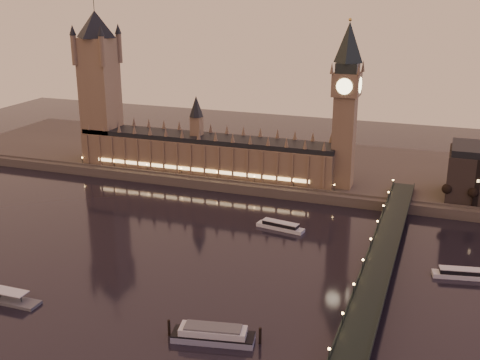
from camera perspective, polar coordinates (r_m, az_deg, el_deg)
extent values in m
plane|color=black|center=(298.60, -5.24, -7.52)|extent=(700.00, 700.00, 0.00)
cube|color=#423D35|center=(435.74, 7.52, 1.13)|extent=(560.00, 130.00, 6.00)
cube|color=brown|center=(411.75, -3.30, 2.29)|extent=(180.00, 26.00, 22.00)
cube|color=black|center=(408.53, -3.34, 3.99)|extent=(180.00, 22.00, 3.20)
cube|color=#FFCC7F|center=(401.56, -4.04, 0.97)|extent=(153.00, 0.25, 2.20)
cube|color=brown|center=(441.24, -13.07, 7.31)|extent=(22.00, 22.00, 88.00)
cone|color=black|center=(434.99, -13.58, 14.18)|extent=(31.68, 31.68, 18.00)
cylinder|color=black|center=(434.39, -13.73, 16.15)|extent=(0.44, 0.44, 12.00)
cube|color=brown|center=(381.21, 9.80, 3.57)|extent=(13.00, 13.00, 58.00)
cube|color=brown|center=(374.05, 10.09, 8.92)|extent=(16.00, 16.00, 14.00)
cylinder|color=#FFEAA5|center=(366.08, 9.86, 8.74)|extent=(9.60, 0.35, 9.60)
cylinder|color=#FFEAA5|center=(375.49, 8.85, 9.01)|extent=(0.35, 9.60, 9.60)
cube|color=black|center=(372.65, 10.17, 10.43)|extent=(13.00, 13.00, 6.00)
cone|color=black|center=(371.05, 10.30, 12.73)|extent=(17.68, 17.68, 24.00)
sphere|color=gold|center=(370.15, 10.42, 14.73)|extent=(2.00, 2.00, 2.00)
cube|color=black|center=(272.49, 12.77, -8.67)|extent=(13.00, 260.00, 2.00)
cube|color=black|center=(272.47, 11.47, -8.22)|extent=(0.60, 260.00, 1.00)
cube|color=black|center=(271.34, 14.12, -8.54)|extent=(0.60, 260.00, 1.00)
cylinder|color=black|center=(371.69, 19.08, -1.60)|extent=(0.70, 0.70, 7.79)
sphere|color=black|center=(370.42, 19.14, -1.01)|extent=(5.19, 5.19, 5.19)
cylinder|color=black|center=(372.03, 21.19, -1.82)|extent=(0.70, 0.70, 7.79)
sphere|color=black|center=(370.76, 21.26, -1.23)|extent=(5.19, 5.19, 5.19)
cube|color=silver|center=(332.99, 3.85, -4.51)|extent=(27.82, 10.36, 2.00)
cube|color=black|center=(332.23, 3.86, -4.19)|extent=(20.67, 8.13, 2.00)
cube|color=silver|center=(331.79, 3.86, -4.00)|extent=(21.24, 8.45, 0.36)
cube|color=silver|center=(297.69, 20.10, -8.48)|extent=(25.05, 10.53, 2.06)
cube|color=black|center=(296.82, 20.14, -8.12)|extent=(18.63, 8.27, 2.06)
cube|color=silver|center=(296.31, 20.17, -7.91)|extent=(19.15, 8.60, 0.37)
cube|color=#838BA6|center=(234.92, -2.56, -14.73)|extent=(32.33, 14.47, 2.54)
cube|color=black|center=(234.11, -2.57, -14.42)|extent=(32.33, 14.47, 0.49)
cube|color=silver|center=(233.30, -2.57, -14.10)|extent=(26.40, 12.42, 2.54)
cube|color=#595B5E|center=(232.45, -2.58, -13.77)|extent=(22.38, 10.73, 0.68)
cylinder|color=black|center=(238.29, -6.74, -13.75)|extent=(1.07, 1.07, 6.64)
cylinder|color=black|center=(232.19, 1.92, -14.55)|extent=(1.07, 1.07, 6.64)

